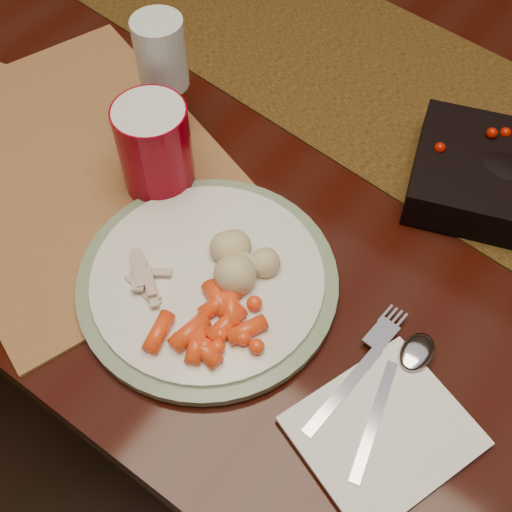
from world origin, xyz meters
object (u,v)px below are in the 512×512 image
Objects in this scene: dining_table at (342,297)px; placemat_main at (74,166)px; baby_carrots at (211,329)px; napkin at (383,431)px; mashed_potatoes at (239,259)px; dinner_plate at (208,279)px; wine_glass at (165,81)px; red_cup at (155,149)px; turkey_shreds at (145,277)px.

dining_table is 0.55m from placemat_main.
baby_carrots is 0.65× the size of napkin.
mashed_potatoes reaches higher than placemat_main.
mashed_potatoes reaches higher than baby_carrots.
dinner_plate is 1.83× the size of napkin.
wine_glass is at bearing -152.47° from dining_table.
dinner_plate is 2.44× the size of red_cup.
napkin reaches higher than dining_table.
dinner_plate is at bearing -40.74° from wine_glass.
dinner_plate is 0.25m from napkin.
baby_carrots is at bearing -42.35° from wine_glass.
dining_table is at bearing 89.83° from baby_carrots.
red_cup is at bearing 41.13° from placemat_main.
dining_table is 0.49m from mashed_potatoes.
dinner_plate is 0.26m from wine_glass.
wine_glass is at bearing 123.66° from turkey_shreds.
napkin is at bearing -58.87° from dining_table.
dinner_plate is at bearing 131.94° from baby_carrots.
dining_table is at bearing 47.20° from red_cup.
wine_glass is at bearing 139.26° from dinner_plate.
wine_glass is (-0.44, 0.20, 0.08)m from napkin.
turkey_shreds is (-0.05, -0.04, 0.01)m from dinner_plate.
dinner_plate is (-0.05, -0.29, 0.39)m from dining_table.
napkin is (0.20, 0.02, -0.02)m from baby_carrots.
napkin is at bearing 5.04° from baby_carrots.
mashed_potatoes is 0.18m from red_cup.
wine_glass is (-0.05, 0.08, 0.02)m from red_cup.
napkin is at bearing 11.04° from placemat_main.
mashed_potatoes is at bearing 106.30° from baby_carrots.
wine_glass reaches higher than dinner_plate.
mashed_potatoes reaches higher than napkin.
placemat_main is at bearing -140.43° from dining_table.
dining_table is at bearing 59.33° from placemat_main.
dinner_plate reaches higher than dining_table.
wine_glass is (0.06, 0.12, 0.08)m from placemat_main.
wine_glass reaches higher than dining_table.
placemat_main is at bearing -158.64° from red_cup.
turkey_shreds is 0.53× the size of red_cup.
red_cup reaches higher than placemat_main.
baby_carrots reaches higher than napkin.
placemat_main is 0.16m from wine_glass.
dining_table is 28.37× the size of turkey_shreds.
dinner_plate is at bearing -132.20° from mashed_potatoes.
baby_carrots is (0.30, -0.09, 0.03)m from placemat_main.
turkey_shreds is 0.30m from napkin.
baby_carrots is at bearing -73.70° from mashed_potatoes.
baby_carrots reaches higher than dinner_plate.
napkin is at bearing -8.26° from dinner_plate.
napkin is at bearing -24.65° from wine_glass.
placemat_main is 2.95× the size of napkin.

